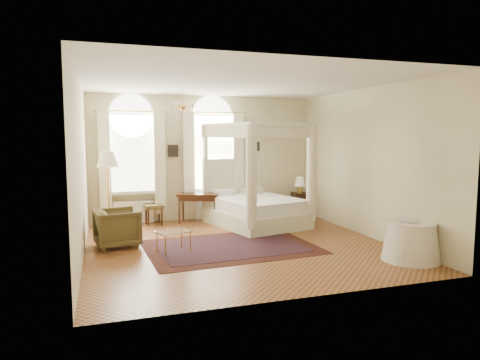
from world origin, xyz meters
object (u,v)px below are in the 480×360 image
object	(u,v)px
stool	(154,208)
side_table	(411,241)
floor_lamp	(108,163)
nightstand	(300,204)
armchair	(117,228)
canopy_bed	(256,203)
coffee_table	(174,233)
writing_desk	(198,198)

from	to	relation	value
stool	side_table	size ratio (longest dim) A/B	0.50
floor_lamp	nightstand	bearing A→B (deg)	7.87
nightstand	armchair	xyz separation A→B (m)	(-5.07, -2.05, 0.07)
canopy_bed	coffee_table	distance (m)	3.04
coffee_table	side_table	distance (m)	4.41
stool	coffee_table	world-z (taller)	stool
writing_desk	side_table	size ratio (longest dim) A/B	1.12
armchair	side_table	bearing A→B (deg)	-126.33
canopy_bed	nightstand	xyz separation A→B (m)	(1.68, 0.96, -0.26)
canopy_bed	stool	size ratio (longest dim) A/B	5.34
writing_desk	coffee_table	bearing A→B (deg)	-112.01
canopy_bed	writing_desk	distance (m)	1.51
canopy_bed	stool	world-z (taller)	canopy_bed
nightstand	side_table	bearing A→B (deg)	-90.45
nightstand	floor_lamp	world-z (taller)	floor_lamp
canopy_bed	stool	xyz separation A→B (m)	(-2.44, 0.88, -0.15)
stool	nightstand	bearing A→B (deg)	1.09
writing_desk	coffee_table	world-z (taller)	writing_desk
canopy_bed	coffee_table	world-z (taller)	canopy_bed
canopy_bed	coffee_table	size ratio (longest dim) A/B	3.77
canopy_bed	nightstand	world-z (taller)	canopy_bed
writing_desk	floor_lamp	distance (m)	2.45
writing_desk	coffee_table	xyz separation A→B (m)	(-1.05, -2.61, -0.28)
stool	armchair	xyz separation A→B (m)	(-0.95, -1.97, -0.04)
nightstand	writing_desk	size ratio (longest dim) A/B	0.55
writing_desk	armchair	world-z (taller)	armchair
coffee_table	floor_lamp	world-z (taller)	floor_lamp
floor_lamp	side_table	bearing A→B (deg)	-37.24
stool	floor_lamp	distance (m)	1.73
coffee_table	canopy_bed	bearing A→B (deg)	38.31
armchair	writing_desk	bearing A→B (deg)	-57.74
armchair	floor_lamp	xyz separation A→B (m)	(-0.13, 1.33, 1.23)
nightstand	stool	bearing A→B (deg)	-178.91
floor_lamp	canopy_bed	bearing A→B (deg)	-3.87
coffee_table	floor_lamp	bearing A→B (deg)	118.54
nightstand	stool	xyz separation A→B (m)	(-4.12, -0.08, 0.11)
writing_desk	armchair	xyz separation A→B (m)	(-2.07, -1.82, -0.27)
canopy_bed	armchair	distance (m)	3.57
nightstand	side_table	world-z (taller)	side_table
nightstand	side_table	distance (m)	4.65
canopy_bed	writing_desk	xyz separation A→B (m)	(-1.32, 0.73, 0.08)
writing_desk	floor_lamp	world-z (taller)	floor_lamp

